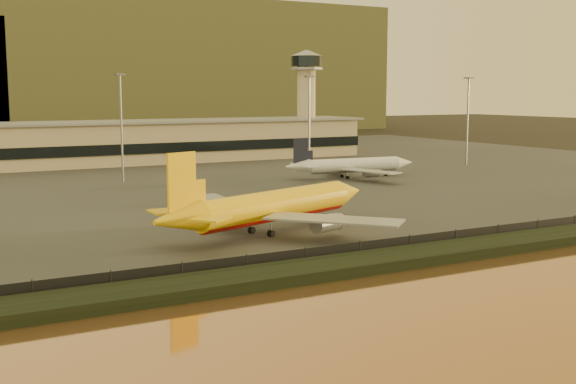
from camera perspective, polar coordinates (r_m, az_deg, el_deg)
ground at (r=106.86m, az=4.40°, el=-3.63°), size 900.00×900.00×0.00m
embankment at (r=93.29m, az=10.14°, el=-5.00°), size 320.00×7.00×1.40m
tarmac at (r=192.54m, az=-11.27°, el=1.41°), size 320.00×220.00×0.20m
perimeter_fence at (r=96.23m, az=8.65°, el=-4.20°), size 300.00×0.05×2.20m
terminal_building at (r=217.89m, az=-17.41°, el=3.57°), size 202.00×25.00×12.60m
control_tower at (r=253.00m, az=1.46°, el=7.97°), size 11.20×11.20×35.50m
apron_light_masts at (r=178.05m, az=-4.80°, el=6.06°), size 152.20×12.20×25.40m
dhl_cargo_jet at (r=108.78m, az=-1.28°, el=-1.18°), size 43.23×41.07×13.30m
white_narrowbody_jet at (r=179.68m, az=5.04°, el=2.08°), size 35.31×34.31×10.14m
gse_vehicle_yellow at (r=136.58m, az=1.40°, el=-0.58°), size 4.48×2.12×1.99m
gse_vehicle_white at (r=138.14m, az=-7.68°, el=-0.61°), size 3.95×2.08×1.71m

